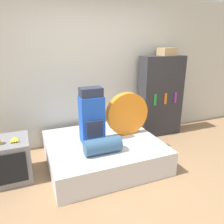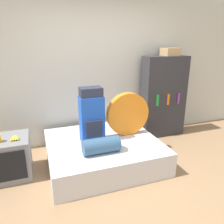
{
  "view_description": "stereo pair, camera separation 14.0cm",
  "coord_description": "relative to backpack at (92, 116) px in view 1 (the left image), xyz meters",
  "views": [
    {
      "loc": [
        -1.1,
        -2.05,
        1.85
      ],
      "look_at": [
        0.08,
        0.85,
        0.81
      ],
      "focal_mm": 35.0,
      "sensor_mm": 36.0,
      "label": 1
    },
    {
      "loc": [
        -0.97,
        -2.1,
        1.85
      ],
      "look_at": [
        0.08,
        0.85,
        0.81
      ],
      "focal_mm": 35.0,
      "sensor_mm": 36.0,
      "label": 2
    }
  ],
  "objects": [
    {
      "name": "tent_bag",
      "position": [
        0.61,
        0.06,
        -0.06
      ],
      "size": [
        0.7,
        0.11,
        0.7
      ],
      "color": "orange",
      "rests_on": "bed"
    },
    {
      "name": "ground_plane",
      "position": [
        0.23,
        -0.9,
        -0.77
      ],
      "size": [
        16.0,
        16.0,
        0.0
      ],
      "primitive_type": "plane",
      "color": "#997551"
    },
    {
      "name": "bed",
      "position": [
        0.15,
        -0.05,
        -0.59
      ],
      "size": [
        1.67,
        1.52,
        0.36
      ],
      "color": "silver",
      "rests_on": "ground_plane"
    },
    {
      "name": "banana_bunch",
      "position": [
        -1.08,
        -0.02,
        -0.18
      ],
      "size": [
        0.13,
        0.17,
        0.03
      ],
      "color": "yellow",
      "rests_on": "television"
    },
    {
      "name": "wall_back",
      "position": [
        0.23,
        0.86,
        0.53
      ],
      "size": [
        8.0,
        0.05,
        2.6
      ],
      "color": "silver",
      "rests_on": "ground_plane"
    },
    {
      "name": "backpack",
      "position": [
        0.0,
        0.0,
        0.0
      ],
      "size": [
        0.35,
        0.26,
        0.84
      ],
      "color": "blue",
      "rests_on": "bed"
    },
    {
      "name": "cardboard_box",
      "position": [
        1.69,
        0.6,
        0.87
      ],
      "size": [
        0.28,
        0.27,
        0.14
      ],
      "color": "tan",
      "rests_on": "bookshelf"
    },
    {
      "name": "sleeping_roll",
      "position": [
        0.02,
        -0.41,
        -0.3
      ],
      "size": [
        0.51,
        0.22,
        0.22
      ],
      "color": "#33567A",
      "rests_on": "bed"
    },
    {
      "name": "television",
      "position": [
        -1.18,
        0.03,
        -0.48
      ],
      "size": [
        0.54,
        0.58,
        0.57
      ],
      "color": "gray",
      "rests_on": "ground_plane"
    },
    {
      "name": "bookshelf",
      "position": [
        1.6,
        0.59,
        0.01
      ],
      "size": [
        0.86,
        0.35,
        1.57
      ],
      "color": "#2D2D33",
      "rests_on": "ground_plane"
    }
  ]
}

